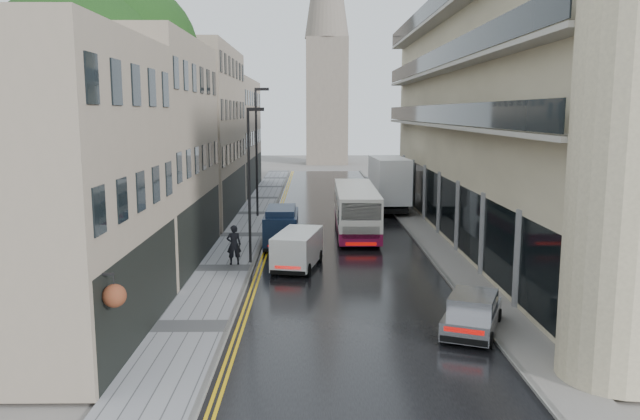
{
  "coord_description": "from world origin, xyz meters",
  "views": [
    {
      "loc": [
        -1.56,
        -10.22,
        7.58
      ],
      "look_at": [
        -1.24,
        18.0,
        3.13
      ],
      "focal_mm": 35.0,
      "sensor_mm": 36.0,
      "label": 1
    }
  ],
  "objects_px": {
    "white_van": "(274,255)",
    "lamp_post_far": "(257,153)",
    "tree_near": "(85,125)",
    "silver_hatchback": "(444,321)",
    "tree_far": "(158,132)",
    "pedestrian": "(234,245)",
    "lamp_post_near": "(249,187)",
    "cream_bus": "(340,218)",
    "navy_van": "(265,231)",
    "white_lorry": "(377,187)"
  },
  "relations": [
    {
      "from": "white_van",
      "to": "lamp_post_far",
      "type": "distance_m",
      "value": 16.78
    },
    {
      "from": "tree_near",
      "to": "white_van",
      "type": "bearing_deg",
      "value": -10.7
    },
    {
      "from": "silver_hatchback",
      "to": "white_van",
      "type": "distance_m",
      "value": 10.68
    },
    {
      "from": "white_van",
      "to": "tree_far",
      "type": "bearing_deg",
      "value": 132.33
    },
    {
      "from": "white_van",
      "to": "pedestrian",
      "type": "height_order",
      "value": "pedestrian"
    },
    {
      "from": "lamp_post_near",
      "to": "tree_far",
      "type": "bearing_deg",
      "value": 135.39
    },
    {
      "from": "tree_far",
      "to": "silver_hatchback",
      "type": "relative_size",
      "value": 3.39
    },
    {
      "from": "tree_far",
      "to": "lamp_post_far",
      "type": "bearing_deg",
      "value": 12.69
    },
    {
      "from": "lamp_post_far",
      "to": "pedestrian",
      "type": "bearing_deg",
      "value": -75.96
    },
    {
      "from": "cream_bus",
      "to": "navy_van",
      "type": "distance_m",
      "value": 4.85
    },
    {
      "from": "tree_near",
      "to": "white_van",
      "type": "relative_size",
      "value": 3.39
    },
    {
      "from": "tree_far",
      "to": "white_lorry",
      "type": "distance_m",
      "value": 16.08
    },
    {
      "from": "cream_bus",
      "to": "lamp_post_near",
      "type": "distance_m",
      "value": 7.43
    },
    {
      "from": "white_van",
      "to": "navy_van",
      "type": "bearing_deg",
      "value": 110.93
    },
    {
      "from": "tree_far",
      "to": "navy_van",
      "type": "height_order",
      "value": "tree_far"
    },
    {
      "from": "navy_van",
      "to": "tree_near",
      "type": "bearing_deg",
      "value": -160.12
    },
    {
      "from": "tree_near",
      "to": "pedestrian",
      "type": "xyz_separation_m",
      "value": [
        7.04,
        -0.12,
        -5.84
      ]
    },
    {
      "from": "tree_far",
      "to": "cream_bus",
      "type": "bearing_deg",
      "value": -31.63
    },
    {
      "from": "white_lorry",
      "to": "silver_hatchback",
      "type": "relative_size",
      "value": 2.17
    },
    {
      "from": "white_lorry",
      "to": "pedestrian",
      "type": "distance_m",
      "value": 17.76
    },
    {
      "from": "silver_hatchback",
      "to": "navy_van",
      "type": "distance_m",
      "value": 15.18
    },
    {
      "from": "cream_bus",
      "to": "lamp_post_near",
      "type": "xyz_separation_m",
      "value": [
        -4.69,
        -5.2,
        2.47
      ]
    },
    {
      "from": "tree_far",
      "to": "lamp_post_near",
      "type": "bearing_deg",
      "value": -59.45
    },
    {
      "from": "tree_near",
      "to": "tree_far",
      "type": "relative_size",
      "value": 1.11
    },
    {
      "from": "white_van",
      "to": "lamp_post_far",
      "type": "bearing_deg",
      "value": 109.15
    },
    {
      "from": "cream_bus",
      "to": "navy_van",
      "type": "relative_size",
      "value": 2.31
    },
    {
      "from": "cream_bus",
      "to": "pedestrian",
      "type": "distance_m",
      "value": 7.83
    },
    {
      "from": "navy_van",
      "to": "lamp_post_near",
      "type": "height_order",
      "value": "lamp_post_near"
    },
    {
      "from": "pedestrian",
      "to": "lamp_post_near",
      "type": "relative_size",
      "value": 0.26
    },
    {
      "from": "cream_bus",
      "to": "tree_far",
      "type": "bearing_deg",
      "value": 149.08
    },
    {
      "from": "white_lorry",
      "to": "lamp_post_far",
      "type": "distance_m",
      "value": 9.16
    },
    {
      "from": "cream_bus",
      "to": "pedestrian",
      "type": "relative_size",
      "value": 5.37
    },
    {
      "from": "tree_near",
      "to": "cream_bus",
      "type": "xyz_separation_m",
      "value": [
        12.49,
        5.49,
        -5.48
      ]
    },
    {
      "from": "cream_bus",
      "to": "pedestrian",
      "type": "bearing_deg",
      "value": -133.47
    },
    {
      "from": "white_van",
      "to": "navy_van",
      "type": "relative_size",
      "value": 0.89
    },
    {
      "from": "tree_near",
      "to": "tree_far",
      "type": "height_order",
      "value": "tree_near"
    },
    {
      "from": "white_lorry",
      "to": "navy_van",
      "type": "height_order",
      "value": "white_lorry"
    },
    {
      "from": "tree_far",
      "to": "silver_hatchback",
      "type": "distance_m",
      "value": 28.36
    },
    {
      "from": "navy_van",
      "to": "pedestrian",
      "type": "height_order",
      "value": "navy_van"
    },
    {
      "from": "silver_hatchback",
      "to": "tree_near",
      "type": "bearing_deg",
      "value": 168.09
    },
    {
      "from": "tree_far",
      "to": "white_van",
      "type": "bearing_deg",
      "value": -59.12
    },
    {
      "from": "white_van",
      "to": "lamp_post_near",
      "type": "bearing_deg",
      "value": 134.4
    },
    {
      "from": "white_lorry",
      "to": "white_van",
      "type": "height_order",
      "value": "white_lorry"
    },
    {
      "from": "tree_near",
      "to": "lamp_post_near",
      "type": "height_order",
      "value": "tree_near"
    },
    {
      "from": "tree_far",
      "to": "cream_bus",
      "type": "relative_size",
      "value": 1.18
    },
    {
      "from": "lamp_post_near",
      "to": "cream_bus",
      "type": "bearing_deg",
      "value": 62.77
    },
    {
      "from": "tree_far",
      "to": "silver_hatchback",
      "type": "bearing_deg",
      "value": -57.4
    },
    {
      "from": "white_van",
      "to": "lamp_post_far",
      "type": "height_order",
      "value": "lamp_post_far"
    },
    {
      "from": "silver_hatchback",
      "to": "navy_van",
      "type": "relative_size",
      "value": 0.8
    },
    {
      "from": "tree_near",
      "to": "pedestrian",
      "type": "relative_size",
      "value": 7.03
    }
  ]
}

